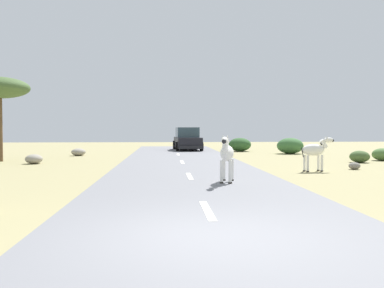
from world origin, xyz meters
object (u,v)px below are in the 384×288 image
at_px(car_0, 187,140).
at_px(rock_2, 354,166).
at_px(bush_3, 382,154).
at_px(bush_1, 240,145).
at_px(zebra_1, 315,150).
at_px(rock_1, 34,159).
at_px(bush_4, 360,157).
at_px(zebra_0, 227,154).
at_px(rock_0, 78,152).
at_px(bush_0, 290,146).

bearing_deg(car_0, rock_2, 109.44).
height_order(bush_3, rock_2, bush_3).
bearing_deg(rock_2, bush_1, 99.56).
xyz_separation_m(zebra_1, rock_1, (-12.30, 4.35, -0.61)).
height_order(bush_3, bush_4, bush_3).
bearing_deg(bush_3, bush_1, 122.91).
bearing_deg(zebra_0, rock_0, -47.87).
distance_m(zebra_1, rock_2, 2.15).
height_order(zebra_1, bush_3, zebra_1).
bearing_deg(bush_4, bush_3, 32.38).
bearing_deg(rock_1, zebra_0, -43.61).
relative_size(bush_0, rock_2, 3.66).
bearing_deg(rock_2, car_0, 112.35).
bearing_deg(bush_0, bush_1, 132.82).
bearing_deg(bush_3, zebra_1, -137.37).
relative_size(zebra_0, bush_1, 0.92).
bearing_deg(bush_1, rock_0, -159.23).
distance_m(bush_0, rock_2, 10.66).
distance_m(zebra_1, bush_3, 7.61).
xyz_separation_m(bush_1, rock_0, (-10.99, -4.17, -0.27)).
xyz_separation_m(car_0, bush_4, (8.00, -11.62, -0.55)).
xyz_separation_m(bush_0, rock_0, (-13.86, -1.08, -0.30)).
xyz_separation_m(car_0, rock_1, (-8.07, -11.26, -0.62)).
bearing_deg(rock_1, bush_3, 2.53).
relative_size(bush_0, bush_4, 1.79).
bearing_deg(bush_0, car_0, 147.12).
relative_size(car_0, bush_4, 4.45).
height_order(bush_0, bush_1, bush_0).
height_order(car_0, bush_1, car_0).
distance_m(zebra_1, car_0, 16.18).
distance_m(bush_4, rock_2, 3.83).
bearing_deg(rock_1, rock_0, 81.03).
distance_m(car_0, rock_2, 16.21).
bearing_deg(rock_1, bush_1, 40.05).
xyz_separation_m(zebra_1, bush_0, (2.48, 11.28, -0.31)).
relative_size(car_0, rock_2, 9.11).
distance_m(bush_3, rock_2, 5.80).
bearing_deg(bush_1, zebra_0, -101.68).
height_order(rock_0, rock_1, same).
distance_m(bush_3, bush_4, 2.15).
bearing_deg(rock_1, zebra_1, -19.50).
xyz_separation_m(zebra_0, bush_1, (3.69, 17.85, -0.43)).
bearing_deg(zebra_1, rock_1, -121.87).
xyz_separation_m(car_0, bush_3, (9.82, -10.47, -0.52)).
height_order(zebra_0, rock_1, zebra_0).
relative_size(zebra_0, rock_0, 1.71).
xyz_separation_m(zebra_0, rock_0, (-7.30, 13.68, -0.70)).
distance_m(zebra_0, bush_0, 16.15).
bearing_deg(car_0, zebra_1, 102.24).
bearing_deg(rock_0, bush_4, -22.28).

